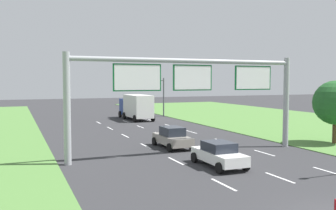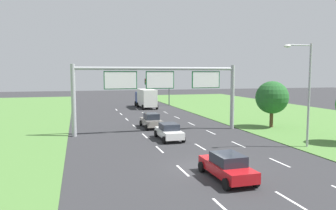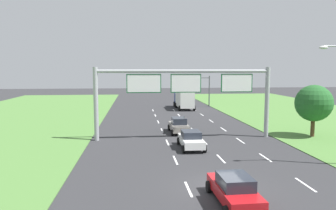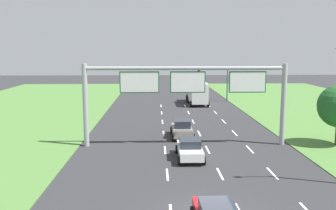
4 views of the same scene
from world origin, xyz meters
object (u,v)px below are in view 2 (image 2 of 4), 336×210
at_px(car_lead_silver, 169,131).
at_px(box_truck, 146,98).
at_px(traffic_light_mast, 159,85).
at_px(roadside_tree_mid, 272,98).
at_px(car_mid_lane, 151,121).
at_px(street_lamp, 305,86).
at_px(sign_gantry, 160,85).
at_px(car_near_red, 227,166).

bearing_deg(car_lead_silver, box_truck, 82.55).
bearing_deg(traffic_light_mast, box_truck, -139.87).
relative_size(traffic_light_mast, roadside_tree_mid, 1.07).
bearing_deg(car_mid_lane, traffic_light_mast, 73.60).
distance_m(car_lead_silver, street_lamp, 12.32).
bearing_deg(box_truck, car_lead_silver, -98.22).
relative_size(sign_gantry, roadside_tree_mid, 3.28).
bearing_deg(car_lead_silver, roadside_tree_mid, 14.67).
distance_m(car_mid_lane, traffic_light_mast, 24.94).
bearing_deg(box_truck, sign_gantry, -99.17).
xyz_separation_m(box_truck, roadside_tree_mid, (9.34, -24.72, 1.63)).
height_order(box_truck, street_lamp, street_lamp).
relative_size(car_mid_lane, roadside_tree_mid, 0.81).
height_order(box_truck, traffic_light_mast, traffic_light_mast).
height_order(car_mid_lane, sign_gantry, sign_gantry).
relative_size(car_mid_lane, street_lamp, 0.50).
relative_size(car_mid_lane, traffic_light_mast, 0.76).
distance_m(car_lead_silver, roadside_tree_mid, 13.67).
xyz_separation_m(car_lead_silver, street_lamp, (9.80, -6.10, 4.31)).
distance_m(car_mid_lane, roadside_tree_mid, 13.80).
xyz_separation_m(car_lead_silver, sign_gantry, (0.10, 3.96, 4.18)).
relative_size(traffic_light_mast, street_lamp, 0.66).
distance_m(sign_gantry, street_lamp, 13.97).
distance_m(car_near_red, car_mid_lane, 18.82).
xyz_separation_m(traffic_light_mast, street_lamp, (3.07, -36.86, 1.21)).
bearing_deg(car_near_red, traffic_light_mast, 79.96).
relative_size(car_near_red, car_lead_silver, 1.06).
xyz_separation_m(box_truck, street_lamp, (6.17, -34.24, 3.29)).
relative_size(car_lead_silver, street_lamp, 0.50).
height_order(car_near_red, car_lead_silver, car_lead_silver).
bearing_deg(street_lamp, sign_gantry, 133.95).
bearing_deg(car_near_red, roadside_tree_mid, 48.71).
distance_m(street_lamp, roadside_tree_mid, 10.17).
distance_m(car_lead_silver, box_truck, 28.40).
height_order(car_near_red, sign_gantry, sign_gantry).
bearing_deg(box_truck, car_near_red, -95.84).
xyz_separation_m(sign_gantry, street_lamp, (9.70, -10.06, 0.13)).
bearing_deg(traffic_light_mast, street_lamp, -85.25).
bearing_deg(sign_gantry, car_near_red, -89.82).
bearing_deg(box_truck, street_lamp, -80.65).
height_order(sign_gantry, roadside_tree_mid, sign_gantry).
xyz_separation_m(car_lead_silver, box_truck, (3.63, 28.14, 1.02)).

